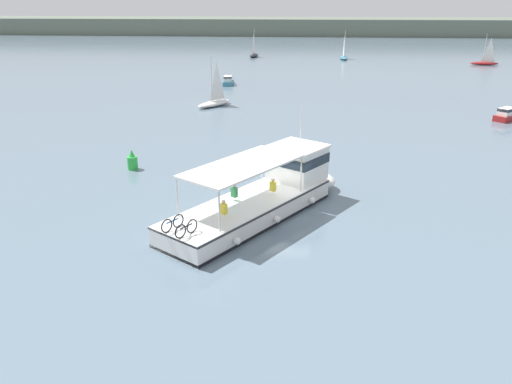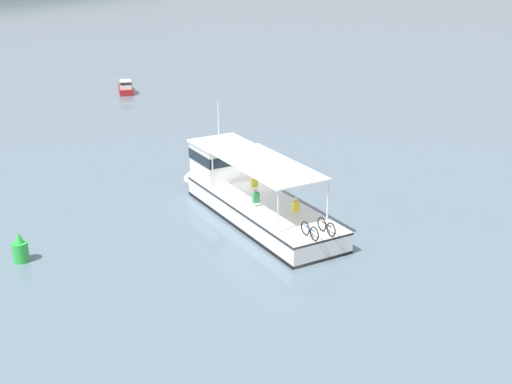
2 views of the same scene
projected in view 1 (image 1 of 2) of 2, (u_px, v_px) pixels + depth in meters
ground_plane at (289, 206)px, 27.91m from camera, size 400.00×400.00×0.00m
distant_shoreline at (302, 26)px, 167.41m from camera, size 400.00×28.00×5.19m
ferry_main at (268, 193)px, 27.04m from camera, size 9.61×12.30×5.32m
sailboat_off_bow at (485, 62)px, 88.22m from camera, size 4.91×1.85×5.40m
motorboat_near_starboard at (508, 115)px, 47.69m from camera, size 3.60×3.31×1.26m
sailboat_mid_channel at (344, 56)px, 96.85m from camera, size 1.55×4.84×5.40m
motorboat_near_port at (228, 81)px, 67.72m from camera, size 1.52×3.67×1.26m
sailboat_horizon_east at (214, 101)px, 54.07m from camera, size 3.86×4.75×5.40m
sailboat_off_stern at (254, 54)px, 100.88m from camera, size 2.08×4.95×5.40m
channel_buoy at (132, 161)px, 33.86m from camera, size 0.70×0.70×1.40m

